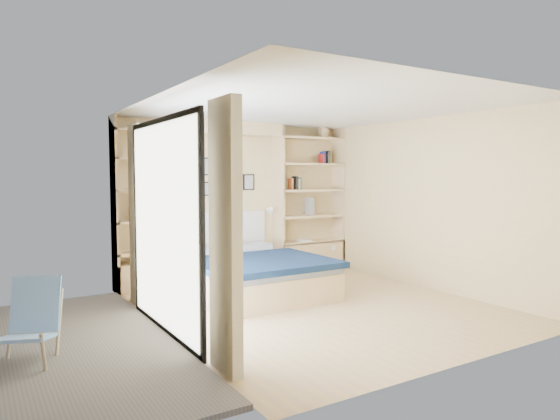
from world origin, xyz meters
TOP-DOWN VIEW (x-y plane):
  - ground at (0.00, 0.00)m, footprint 4.50×4.50m
  - room_shell at (-0.39, 1.52)m, footprint 4.50×4.50m
  - bed at (-0.40, 1.07)m, footprint 1.80×2.29m
  - photo_gallery at (-0.45, 2.22)m, footprint 1.48×0.02m
  - reading_lamps at (-0.30, 2.00)m, footprint 1.92×0.12m
  - shelf_decor at (1.06, 2.07)m, footprint 3.46×0.23m
  - deck_chair at (-3.27, -0.17)m, footprint 0.68×0.85m

SIDE VIEW (x-z plane):
  - ground at x=0.00m, z-range 0.00..0.00m
  - bed at x=-0.40m, z-range -0.25..0.82m
  - deck_chair at x=-3.27m, z-range -0.02..0.72m
  - room_shell at x=-0.39m, z-range -1.17..3.33m
  - reading_lamps at x=-0.30m, z-range 1.03..1.17m
  - photo_gallery at x=-0.45m, z-range 1.19..2.01m
  - shelf_decor at x=1.06m, z-range 0.67..2.70m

